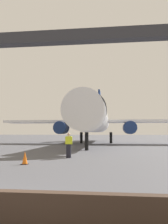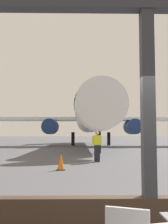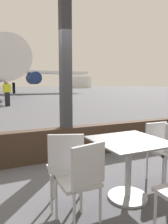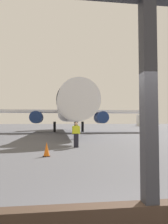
{
  "view_description": "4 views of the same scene",
  "coord_description": "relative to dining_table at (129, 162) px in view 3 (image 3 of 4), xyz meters",
  "views": [
    {
      "loc": [
        2.87,
        -4.44,
        1.78
      ],
      "look_at": [
        0.25,
        18.04,
        3.78
      ],
      "focal_mm": 36.65,
      "sensor_mm": 36.0,
      "label": 1
    },
    {
      "loc": [
        -1.09,
        -4.32,
        1.6
      ],
      "look_at": [
        -0.67,
        18.74,
        3.41
      ],
      "focal_mm": 44.16,
      "sensor_mm": 36.0,
      "label": 2
    },
    {
      "loc": [
        -1.44,
        -3.96,
        1.48
      ],
      "look_at": [
        -0.16,
        -1.2,
        1.09
      ],
      "focal_mm": 34.27,
      "sensor_mm": 36.0,
      "label": 3
    },
    {
      "loc": [
        -1.31,
        -2.85,
        1.79
      ],
      "look_at": [
        0.7,
        13.1,
        2.53
      ],
      "focal_mm": 33.05,
      "sensor_mm": 36.0,
      "label": 4
    }
  ],
  "objects": [
    {
      "name": "cafe_chair_aisle_right",
      "position": [
        -0.82,
        0.1,
        0.07
      ],
      "size": [
        0.49,
        0.49,
        0.94
      ],
      "color": "#B2B2B7",
      "rests_on": "ground"
    },
    {
      "name": "window_frame",
      "position": [
        -0.19,
        1.8,
        0.87
      ],
      "size": [
        9.13,
        0.24,
        3.84
      ],
      "color": "#38281E",
      "rests_on": "ground"
    },
    {
      "name": "fuel_storage_tank",
      "position": [
        34.88,
        79.55,
        1.81
      ],
      "size": [
        8.73,
        8.73,
        4.59
      ],
      "primitive_type": "cylinder",
      "color": "white",
      "rests_on": "ground"
    },
    {
      "name": "dining_table",
      "position": [
        0.0,
        0.0,
        0.0
      ],
      "size": [
        0.88,
        0.88,
        0.78
      ],
      "color": "slate",
      "rests_on": "ground"
    },
    {
      "name": "ground_crew_worker",
      "position": [
        -0.25,
        13.25,
        0.42
      ],
      "size": [
        0.54,
        0.27,
        1.74
      ],
      "color": "black",
      "rests_on": "ground"
    },
    {
      "name": "cafe_chair_aisle_left",
      "position": [
        -0.77,
        -0.26,
        0.05
      ],
      "size": [
        0.46,
        0.46,
        0.9
      ],
      "color": "#B2B2B7",
      "rests_on": "ground"
    },
    {
      "name": "cafe_chair_window_left",
      "position": [
        0.79,
        0.25,
        0.06
      ],
      "size": [
        0.4,
        0.4,
        0.89
      ],
      "color": "#B2B2B7",
      "rests_on": "ground"
    }
  ]
}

